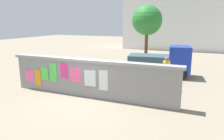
{
  "coord_description": "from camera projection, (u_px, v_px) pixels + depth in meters",
  "views": [
    {
      "loc": [
        4.3,
        -7.81,
        3.23
      ],
      "look_at": [
        0.65,
        1.01,
        1.06
      ],
      "focal_mm": 33.93,
      "sensor_mm": 36.0,
      "label": 1
    }
  ],
  "objects": [
    {
      "name": "bicycle_far",
      "position": [
        98.0,
        77.0,
        11.17
      ],
      "size": [
        1.71,
        0.44,
        0.95
      ],
      "color": "black",
      "rests_on": "ground"
    },
    {
      "name": "tree_roadside",
      "position": [
        147.0,
        20.0,
        19.26
      ],
      "size": [
        2.74,
        2.74,
        4.77
      ],
      "color": "brown",
      "rests_on": "ground"
    },
    {
      "name": "poster_wall",
      "position": [
        89.0,
        78.0,
        9.17
      ],
      "size": [
        7.87,
        0.42,
        1.68
      ],
      "color": "gray",
      "rests_on": "ground"
    },
    {
      "name": "motorcycle",
      "position": [
        88.0,
        67.0,
        13.3
      ],
      "size": [
        1.9,
        0.56,
        0.87
      ],
      "color": "black",
      "rests_on": "ground"
    },
    {
      "name": "person_walking",
      "position": [
        166.0,
        70.0,
        10.21
      ],
      "size": [
        0.42,
        0.42,
        1.62
      ],
      "color": "#BF6626",
      "rests_on": "ground"
    },
    {
      "name": "building_background",
      "position": [
        176.0,
        14.0,
        25.38
      ],
      "size": [
        12.13,
        4.92,
        8.28
      ],
      "color": "white",
      "rests_on": "ground"
    },
    {
      "name": "bicycle_near",
      "position": [
        128.0,
        83.0,
        10.1
      ],
      "size": [
        1.71,
        0.44,
        0.95
      ],
      "color": "black",
      "rests_on": "ground"
    },
    {
      "name": "auto_rickshaw_truck",
      "position": [
        162.0,
        61.0,
        12.8
      ],
      "size": [
        3.77,
        1.98,
        1.85
      ],
      "color": "black",
      "rests_on": "ground"
    },
    {
      "name": "ground",
      "position": [
        138.0,
        64.0,
        16.57
      ],
      "size": [
        60.0,
        60.0,
        0.0
      ],
      "primitive_type": "plane",
      "color": "gray"
    }
  ]
}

